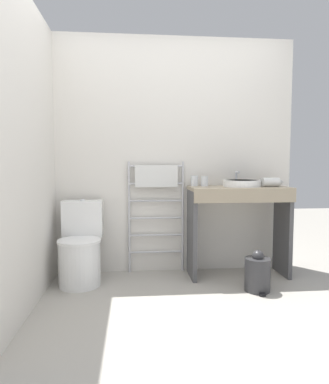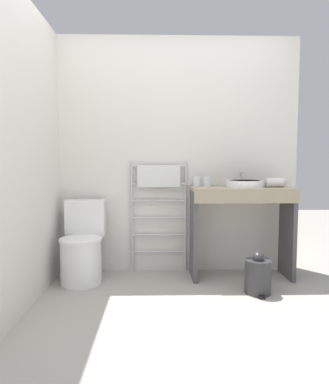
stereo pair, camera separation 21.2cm
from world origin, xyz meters
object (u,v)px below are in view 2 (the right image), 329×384
Objects in this scene: sink_basin at (245,183)px; trash_bin at (258,275)px; cup_near_wall at (197,181)px; hair_dryer at (275,182)px; cup_near_edge at (207,181)px; toilet at (82,249)px; towel_radiator at (159,192)px.

sink_basin is 0.88m from trash_bin.
cup_near_wall is 0.76m from hair_dryer.
cup_near_edge is 0.46× the size of hair_dryer.
hair_dryer is (0.64, -0.12, -0.01)m from cup_near_edge.
toilet is 1.62m from trash_bin.
toilet is at bearing -168.37° from cup_near_wall.
toilet is at bearing -177.89° from hair_dryer.
sink_basin is 1.01× the size of trash_bin.
towel_radiator is 1.24m from trash_bin.
hair_dryer reaches higher than trash_bin.
cup_near_edge is at bearing 165.20° from sink_basin.
cup_near_edge is at bearing -22.94° from cup_near_wall.
towel_radiator is 0.86m from sink_basin.
sink_basin is at bearing 3.49° from toilet.
cup_near_wall is 0.47× the size of hair_dryer.
cup_near_wall is at bearing -6.37° from towel_radiator.
toilet is 7.40× the size of cup_near_wall.
trash_bin is (0.02, -0.43, -0.77)m from sink_basin.
hair_dryer is 0.61× the size of trash_bin.
trash_bin is at bearing -55.12° from cup_near_edge.
toilet is 3.51× the size of hair_dryer.
cup_near_edge is at bearing 124.88° from trash_bin.
cup_near_wall is at bearing 167.70° from hair_dryer.
cup_near_edge is at bearing 8.86° from toilet.
cup_near_wall is 1.08m from trash_bin.
trash_bin is at bearing -35.76° from towel_radiator.
towel_radiator reaches higher than cup_near_wall.
trash_bin is at bearing -87.97° from sink_basin.
cup_near_wall is at bearing 157.06° from cup_near_edge.
sink_basin is 0.47m from cup_near_wall.
hair_dryer is (0.29, -0.03, 0.01)m from sink_basin.
trash_bin is (-0.27, -0.41, -0.78)m from hair_dryer.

